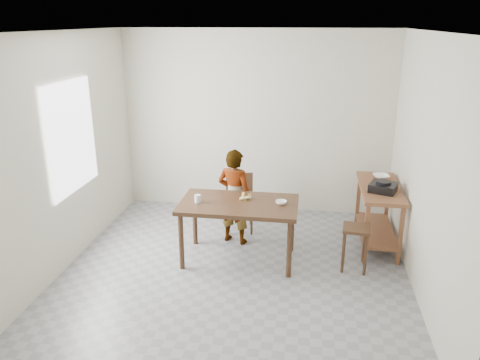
# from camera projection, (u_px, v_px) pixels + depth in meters

# --- Properties ---
(floor) EXTENTS (4.00, 4.00, 0.04)m
(floor) POSITION_uv_depth(u_px,v_px,m) (235.00, 272.00, 5.52)
(floor) COLOR gray
(floor) RESTS_ON ground
(ceiling) EXTENTS (4.00, 4.00, 0.04)m
(ceiling) POSITION_uv_depth(u_px,v_px,m) (234.00, 29.00, 4.63)
(ceiling) COLOR white
(ceiling) RESTS_ON wall_back
(wall_back) EXTENTS (4.00, 0.04, 2.70)m
(wall_back) POSITION_uv_depth(u_px,v_px,m) (256.00, 123.00, 6.96)
(wall_back) COLOR beige
(wall_back) RESTS_ON ground
(wall_front) EXTENTS (4.00, 0.04, 2.70)m
(wall_front) POSITION_uv_depth(u_px,v_px,m) (187.00, 246.00, 3.19)
(wall_front) COLOR beige
(wall_front) RESTS_ON ground
(wall_left) EXTENTS (0.04, 4.00, 2.70)m
(wall_left) POSITION_uv_depth(u_px,v_px,m) (61.00, 154.00, 5.36)
(wall_left) COLOR beige
(wall_left) RESTS_ON ground
(wall_right) EXTENTS (0.04, 4.00, 2.70)m
(wall_right) POSITION_uv_depth(u_px,v_px,m) (429.00, 170.00, 4.79)
(wall_right) COLOR beige
(wall_right) RESTS_ON ground
(window_pane) EXTENTS (0.02, 1.10, 1.30)m
(window_pane) POSITION_uv_depth(u_px,v_px,m) (72.00, 137.00, 5.49)
(window_pane) COLOR white
(window_pane) RESTS_ON wall_left
(dining_table) EXTENTS (1.40, 0.80, 0.75)m
(dining_table) POSITION_uv_depth(u_px,v_px,m) (239.00, 231.00, 5.67)
(dining_table) COLOR #3B2516
(dining_table) RESTS_ON floor
(prep_counter) EXTENTS (0.50, 1.20, 0.80)m
(prep_counter) POSITION_uv_depth(u_px,v_px,m) (378.00, 215.00, 6.08)
(prep_counter) COLOR brown
(prep_counter) RESTS_ON floor
(child) EXTENTS (0.53, 0.42, 1.27)m
(child) POSITION_uv_depth(u_px,v_px,m) (235.00, 197.00, 6.05)
(child) COLOR white
(child) RESTS_ON floor
(dining_chair) EXTENTS (0.44, 0.44, 0.78)m
(dining_chair) POSITION_uv_depth(u_px,v_px,m) (240.00, 204.00, 6.48)
(dining_chair) COLOR #3B2516
(dining_chair) RESTS_ON floor
(stool) EXTENTS (0.34, 0.34, 0.54)m
(stool) POSITION_uv_depth(u_px,v_px,m) (355.00, 248.00, 5.49)
(stool) COLOR #3B2516
(stool) RESTS_ON floor
(glass_tumbler) EXTENTS (0.09, 0.09, 0.09)m
(glass_tumbler) POSITION_uv_depth(u_px,v_px,m) (198.00, 199.00, 5.55)
(glass_tumbler) COLOR silver
(glass_tumbler) RESTS_ON dining_table
(small_bowl) EXTENTS (0.16, 0.16, 0.04)m
(small_bowl) POSITION_uv_depth(u_px,v_px,m) (281.00, 202.00, 5.50)
(small_bowl) COLOR white
(small_bowl) RESTS_ON dining_table
(banana) EXTENTS (0.18, 0.15, 0.05)m
(banana) POSITION_uv_depth(u_px,v_px,m) (245.00, 198.00, 5.63)
(banana) COLOR gold
(banana) RESTS_ON dining_table
(serving_bowl) EXTENTS (0.25, 0.25, 0.05)m
(serving_bowl) POSITION_uv_depth(u_px,v_px,m) (381.00, 177.00, 6.23)
(serving_bowl) COLOR white
(serving_bowl) RESTS_ON prep_counter
(gas_burner) EXTENTS (0.39, 0.39, 0.10)m
(gas_burner) POSITION_uv_depth(u_px,v_px,m) (383.00, 187.00, 5.76)
(gas_burner) COLOR black
(gas_burner) RESTS_ON prep_counter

